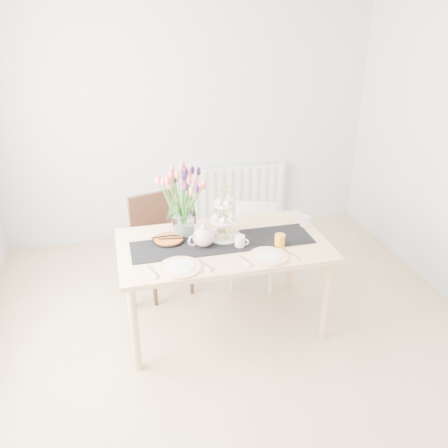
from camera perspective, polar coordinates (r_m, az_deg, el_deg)
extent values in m
plane|color=tan|center=(3.71, 2.44, -15.93)|extent=(4.50, 4.50, 0.00)
plane|color=silver|center=(5.10, -4.47, 12.45)|extent=(4.00, 0.00, 4.00)
cube|color=white|center=(5.40, 1.19, 3.82)|extent=(1.20, 0.08, 0.60)
cube|color=tan|center=(3.65, -0.16, -2.58)|extent=(1.60, 0.90, 0.04)
cylinder|color=tan|center=(3.46, -10.70, -12.31)|extent=(0.06, 0.06, 0.71)
cylinder|color=tan|center=(3.77, 12.24, -8.95)|extent=(0.06, 0.06, 0.71)
cylinder|color=tan|center=(4.09, -11.48, -5.88)|extent=(0.06, 0.06, 0.71)
cylinder|color=tan|center=(4.35, 8.03, -3.52)|extent=(0.06, 0.06, 0.71)
cube|color=#381F14|center=(4.26, -7.30, -2.68)|extent=(0.55, 0.55, 0.04)
cube|color=#381F14|center=(4.32, -8.58, 1.10)|extent=(0.43, 0.17, 0.42)
cylinder|color=#381F14|center=(4.17, -8.35, -7.15)|extent=(0.04, 0.04, 0.43)
cylinder|color=#381F14|center=(4.30, -3.93, -5.86)|extent=(0.04, 0.04, 0.43)
cylinder|color=#381F14|center=(4.46, -10.21, -4.96)|extent=(0.04, 0.04, 0.43)
cylinder|color=#381F14|center=(4.58, -6.03, -3.83)|extent=(0.04, 0.04, 0.43)
cube|color=silver|center=(4.39, 3.55, -2.69)|extent=(0.48, 0.48, 0.04)
cube|color=silver|center=(4.45, 3.79, 0.53)|extent=(0.36, 0.17, 0.35)
cylinder|color=silver|center=(4.35, 0.91, -5.96)|extent=(0.04, 0.04, 0.36)
cylinder|color=silver|center=(4.33, 5.67, -6.27)|extent=(0.04, 0.04, 0.36)
cylinder|color=silver|center=(4.66, 1.45, -3.66)|extent=(0.04, 0.04, 0.36)
cylinder|color=silver|center=(4.64, 5.88, -3.94)|extent=(0.04, 0.04, 0.36)
cube|color=black|center=(3.64, -0.16, -2.25)|extent=(1.40, 0.35, 0.01)
cube|color=silver|center=(3.75, -4.96, 0.02)|extent=(0.18, 0.18, 0.18)
cylinder|color=gold|center=(3.64, 0.02, 1.13)|extent=(0.01, 0.01, 0.39)
cylinder|color=white|center=(3.72, 0.02, -1.45)|extent=(0.27, 0.27, 0.01)
cylinder|color=white|center=(3.66, 0.02, 0.49)|extent=(0.22, 0.22, 0.01)
cylinder|color=white|center=(3.61, 0.02, 2.42)|extent=(0.17, 0.17, 0.01)
cylinder|color=silver|center=(3.95, 9.73, 0.30)|extent=(0.09, 0.09, 0.08)
cylinder|color=black|center=(3.69, -6.65, -1.95)|extent=(0.25, 0.25, 0.02)
cylinder|color=#C3611B|center=(3.68, -6.67, -1.74)|extent=(0.23, 0.23, 0.01)
cylinder|color=silver|center=(3.57, 1.93, -2.09)|extent=(0.10, 0.10, 0.09)
cylinder|color=orange|center=(3.61, 6.74, -1.95)|extent=(0.11, 0.11, 0.09)
cylinder|color=white|center=(3.33, -5.34, -5.23)|extent=(0.39, 0.39, 0.02)
cylinder|color=white|center=(3.46, 5.33, -3.91)|extent=(0.37, 0.37, 0.01)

